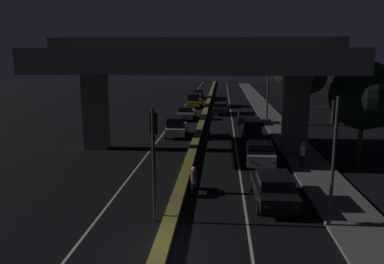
# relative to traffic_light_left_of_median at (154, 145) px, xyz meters

# --- Properties ---
(ground_plane) EXTENTS (200.00, 200.00, 0.00)m
(ground_plane) POSITION_rel_traffic_light_left_of_median_xyz_m (0.72, -2.68, -3.49)
(ground_plane) COLOR black
(lane_line_left_inner) EXTENTS (0.12, 126.00, 0.00)m
(lane_line_left_inner) POSITION_rel_traffic_light_left_of_median_xyz_m (-2.68, 32.32, -3.49)
(lane_line_left_inner) COLOR beige
(lane_line_left_inner) RESTS_ON ground_plane
(lane_line_right_inner) EXTENTS (0.12, 126.00, 0.00)m
(lane_line_right_inner) POSITION_rel_traffic_light_left_of_median_xyz_m (4.12, 32.32, -3.49)
(lane_line_right_inner) COLOR beige
(lane_line_right_inner) RESTS_ON ground_plane
(median_divider) EXTENTS (0.64, 126.00, 0.29)m
(median_divider) POSITION_rel_traffic_light_left_of_median_xyz_m (0.72, 32.32, -3.35)
(median_divider) COLOR olive
(median_divider) RESTS_ON ground_plane
(sidewalk_right) EXTENTS (2.80, 126.00, 0.13)m
(sidewalk_right) POSITION_rel_traffic_light_left_of_median_xyz_m (8.91, 25.32, -3.43)
(sidewalk_right) COLOR #5B5956
(sidewalk_right) RESTS_ON ground_plane
(elevated_overpass) EXTENTS (22.53, 10.37, 8.70)m
(elevated_overpass) POSITION_rel_traffic_light_left_of_median_xyz_m (0.72, 13.11, 3.23)
(elevated_overpass) COLOR slate
(elevated_overpass) RESTS_ON ground_plane
(traffic_light_left_of_median) EXTENTS (0.30, 0.49, 5.13)m
(traffic_light_left_of_median) POSITION_rel_traffic_light_left_of_median_xyz_m (0.00, 0.00, 0.00)
(traffic_light_left_of_median) COLOR black
(traffic_light_left_of_median) RESTS_ON ground_plane
(traffic_light_right_of_median) EXTENTS (0.30, 0.49, 5.70)m
(traffic_light_right_of_median) POSITION_rel_traffic_light_left_of_median_xyz_m (7.60, -0.01, 0.37)
(traffic_light_right_of_median) COLOR black
(traffic_light_right_of_median) RESTS_ON ground_plane
(street_lamp) EXTENTS (2.13, 0.32, 8.51)m
(street_lamp) POSITION_rel_traffic_light_left_of_median_xyz_m (7.49, 24.73, 1.49)
(street_lamp) COLOR #2D2D30
(street_lamp) RESTS_ON ground_plane
(car_black_lead) EXTENTS (2.10, 4.68, 1.54)m
(car_black_lead) POSITION_rel_traffic_light_left_of_median_xyz_m (5.57, 2.53, -2.71)
(car_black_lead) COLOR black
(car_black_lead) RESTS_ON ground_plane
(car_silver_second) EXTENTS (2.15, 4.58, 1.51)m
(car_silver_second) POSITION_rel_traffic_light_left_of_median_xyz_m (5.58, 9.70, -2.72)
(car_silver_second) COLOR gray
(car_silver_second) RESTS_ON ground_plane
(car_dark_blue_third) EXTENTS (1.97, 4.37, 1.82)m
(car_dark_blue_third) POSITION_rel_traffic_light_left_of_median_xyz_m (5.64, 17.56, -2.54)
(car_dark_blue_third) COLOR #141938
(car_dark_blue_third) RESTS_ON ground_plane
(car_dark_blue_fourth) EXTENTS (2.06, 4.28, 1.39)m
(car_dark_blue_fourth) POSITION_rel_traffic_light_left_of_median_xyz_m (5.66, 25.83, -2.78)
(car_dark_blue_fourth) COLOR #141938
(car_dark_blue_fourth) RESTS_ON ground_plane
(car_dark_green_fifth) EXTENTS (2.10, 4.18, 1.48)m
(car_dark_green_fifth) POSITION_rel_traffic_light_left_of_median_xyz_m (2.77, 32.28, -2.73)
(car_dark_green_fifth) COLOR black
(car_dark_green_fifth) RESTS_ON ground_plane
(car_dark_green_sixth) EXTENTS (2.15, 4.47, 1.56)m
(car_dark_green_sixth) POSITION_rel_traffic_light_left_of_median_xyz_m (2.80, 40.15, -2.67)
(car_dark_green_sixth) COLOR black
(car_dark_green_sixth) RESTS_ON ground_plane
(car_white_lead_oncoming) EXTENTS (2.01, 4.04, 1.87)m
(car_white_lead_oncoming) POSITION_rel_traffic_light_left_of_median_xyz_m (-1.27, 18.27, -2.51)
(car_white_lead_oncoming) COLOR silver
(car_white_lead_oncoming) RESTS_ON ground_plane
(car_grey_second_oncoming) EXTENTS (2.09, 4.56, 1.46)m
(car_grey_second_oncoming) POSITION_rel_traffic_light_left_of_median_xyz_m (-1.24, 27.97, -2.75)
(car_grey_second_oncoming) COLOR #515459
(car_grey_second_oncoming) RESTS_ON ground_plane
(car_taxi_yellow_third_oncoming) EXTENTS (2.01, 4.80, 2.02)m
(car_taxi_yellow_third_oncoming) POSITION_rel_traffic_light_left_of_median_xyz_m (-1.11, 38.87, -2.44)
(car_taxi_yellow_third_oncoming) COLOR gold
(car_taxi_yellow_third_oncoming) RESTS_ON ground_plane
(car_dark_green_fourth_oncoming) EXTENTS (1.97, 4.29, 1.48)m
(car_dark_green_fourth_oncoming) POSITION_rel_traffic_light_left_of_median_xyz_m (-1.22, 50.88, -2.71)
(car_dark_green_fourth_oncoming) COLOR black
(car_dark_green_fourth_oncoming) RESTS_ON ground_plane
(motorcycle_blue_filtering_near) EXTENTS (0.33, 1.77, 1.48)m
(motorcycle_blue_filtering_near) POSITION_rel_traffic_light_left_of_median_xyz_m (1.45, 3.64, -2.86)
(motorcycle_blue_filtering_near) COLOR black
(motorcycle_blue_filtering_near) RESTS_ON ground_plane
(pedestrian_on_sidewalk) EXTENTS (0.34, 0.34, 1.71)m
(pedestrian_on_sidewalk) POSITION_rel_traffic_light_left_of_median_xyz_m (8.23, 8.62, -2.50)
(pedestrian_on_sidewalk) COLOR black
(pedestrian_on_sidewalk) RESTS_ON sidewalk_right
(roadside_tree_kerbside_near) EXTENTS (4.53, 4.53, 7.01)m
(roadside_tree_kerbside_near) POSITION_rel_traffic_light_left_of_median_xyz_m (12.31, 9.98, 1.24)
(roadside_tree_kerbside_near) COLOR #38281C
(roadside_tree_kerbside_near) RESTS_ON ground_plane
(roadside_tree_kerbside_mid) EXTENTS (3.74, 3.74, 7.11)m
(roadside_tree_kerbside_mid) POSITION_rel_traffic_light_left_of_median_xyz_m (12.11, 25.30, 1.69)
(roadside_tree_kerbside_mid) COLOR #2D2116
(roadside_tree_kerbside_mid) RESTS_ON ground_plane
(roadside_tree_kerbside_far) EXTENTS (3.91, 3.91, 7.20)m
(roadside_tree_kerbside_far) POSITION_rel_traffic_light_left_of_median_xyz_m (12.03, 38.05, 1.72)
(roadside_tree_kerbside_far) COLOR #38281C
(roadside_tree_kerbside_far) RESTS_ON ground_plane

